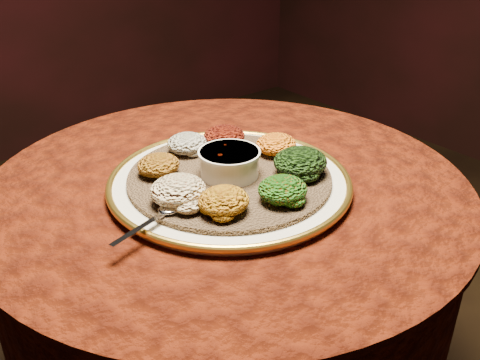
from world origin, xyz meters
TOP-DOWN VIEW (x-y plane):
  - table at (0.00, 0.00)m, footprint 0.96×0.96m
  - platter at (-0.01, -0.03)m, footprint 0.57×0.57m
  - injera at (-0.01, -0.03)m, footprint 0.44×0.44m
  - stew_bowl at (-0.01, -0.03)m, footprint 0.12×0.12m
  - spoon at (-0.18, -0.07)m, footprint 0.16×0.06m
  - portion_ayib at (-0.02, 0.11)m, footprint 0.08×0.08m
  - portion_kitfo at (0.06, 0.09)m, footprint 0.09×0.09m
  - portion_tikil at (0.12, -0.01)m, footprint 0.08×0.08m
  - portion_gomen at (0.09, -0.11)m, footprint 0.10×0.10m
  - portion_mixveg at (-0.00, -0.16)m, footprint 0.09×0.08m
  - portion_kik at (-0.10, -0.13)m, footprint 0.09×0.08m
  - portion_timatim at (-0.15, -0.05)m, footprint 0.10×0.09m
  - portion_shiro at (-0.12, 0.06)m, footprint 0.08×0.08m

SIDE VIEW (x-z plane):
  - table at x=0.00m, z-range 0.19..0.92m
  - platter at x=-0.01m, z-range 0.73..0.76m
  - injera at x=-0.01m, z-range 0.75..0.76m
  - spoon at x=-0.18m, z-range 0.76..0.77m
  - portion_shiro at x=-0.12m, z-range 0.76..0.80m
  - portion_ayib at x=-0.02m, z-range 0.76..0.80m
  - portion_tikil at x=0.12m, z-range 0.76..0.80m
  - portion_kik at x=-0.10m, z-range 0.76..0.80m
  - portion_mixveg at x=0.00m, z-range 0.76..0.80m
  - portion_kitfo at x=0.06m, z-range 0.76..0.81m
  - portion_timatim at x=-0.15m, z-range 0.76..0.81m
  - portion_gomen at x=0.09m, z-range 0.76..0.81m
  - stew_bowl at x=-0.01m, z-range 0.77..0.82m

